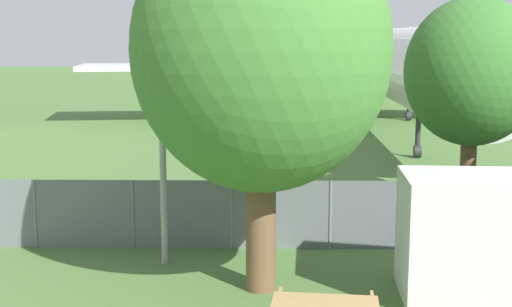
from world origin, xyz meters
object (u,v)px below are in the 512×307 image
airplane (379,60)px  tree_near_hangar (261,51)px  tree_left_of_cabin (473,73)px  portable_cabin (498,238)px

airplane → tree_near_hangar: bearing=-12.6°
tree_left_of_cabin → tree_near_hangar: bearing=-139.2°
portable_cabin → tree_near_hangar: size_ratio=0.50×
airplane → tree_left_of_cabin: airplane is taller
airplane → tree_near_hangar: (-7.07, -29.95, 1.18)m
portable_cabin → tree_near_hangar: 6.27m
tree_near_hangar → tree_left_of_cabin: tree_near_hangar is taller
tree_left_of_cabin → portable_cabin: bearing=-98.8°
airplane → tree_near_hangar: size_ratio=5.71×
tree_near_hangar → tree_left_of_cabin: (5.79, 4.99, -0.69)m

